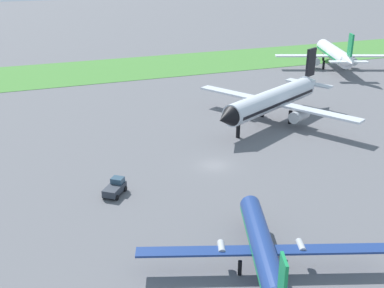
{
  "coord_description": "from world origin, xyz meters",
  "views": [
    {
      "loc": [
        -25.81,
        -57.27,
        28.39
      ],
      "look_at": [
        -2.77,
        2.04,
        3.0
      ],
      "focal_mm": 43.96,
      "sensor_mm": 36.0,
      "label": 1
    }
  ],
  "objects_px": {
    "airplane_foreground_turboprop": "(262,247)",
    "airplane_parked_jet_far": "(334,54)",
    "airplane_midfield_jet": "(274,99)",
    "pushback_tug_near_gate": "(115,188)"
  },
  "relations": [
    {
      "from": "airplane_midfield_jet",
      "to": "pushback_tug_near_gate",
      "type": "height_order",
      "value": "airplane_midfield_jet"
    },
    {
      "from": "airplane_parked_jet_far",
      "to": "airplane_midfield_jet",
      "type": "height_order",
      "value": "airplane_midfield_jet"
    },
    {
      "from": "pushback_tug_near_gate",
      "to": "airplane_midfield_jet",
      "type": "bearing_deg",
      "value": -23.66
    },
    {
      "from": "airplane_parked_jet_far",
      "to": "airplane_midfield_jet",
      "type": "distance_m",
      "value": 50.33
    },
    {
      "from": "pushback_tug_near_gate",
      "to": "airplane_parked_jet_far",
      "type": "bearing_deg",
      "value": -16.28
    },
    {
      "from": "pushback_tug_near_gate",
      "to": "airplane_foreground_turboprop",
      "type": "bearing_deg",
      "value": -116.36
    },
    {
      "from": "airplane_parked_jet_far",
      "to": "airplane_midfield_jet",
      "type": "xyz_separation_m",
      "value": [
        -38.06,
        -32.92,
        0.18
      ]
    },
    {
      "from": "airplane_parked_jet_far",
      "to": "airplane_midfield_jet",
      "type": "bearing_deg",
      "value": 152.63
    },
    {
      "from": "airplane_foreground_turboprop",
      "to": "airplane_parked_jet_far",
      "type": "bearing_deg",
      "value": -21.33
    },
    {
      "from": "airplane_midfield_jet",
      "to": "airplane_foreground_turboprop",
      "type": "height_order",
      "value": "airplane_midfield_jet"
    }
  ]
}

